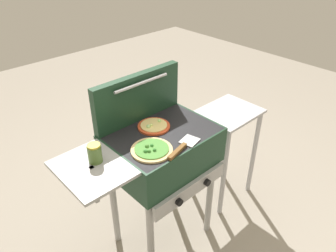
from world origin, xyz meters
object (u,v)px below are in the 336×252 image
object	(u,v)px
pizza_veggie	(152,150)
spatula	(183,147)
grill	(161,153)
prep_table	(226,137)
pizza_cheese	(154,126)
sauce_jar	(95,153)

from	to	relation	value
pizza_veggie	spatula	distance (m)	0.17
pizza_veggie	grill	bearing A→B (deg)	32.64
grill	prep_table	xyz separation A→B (m)	(0.67, 0.00, -0.20)
grill	pizza_veggie	xyz separation A→B (m)	(-0.15, -0.10, 0.15)
prep_table	pizza_cheese	bearing A→B (deg)	173.74
grill	sauce_jar	distance (m)	0.47
grill	sauce_jar	xyz separation A→B (m)	(-0.42, 0.03, 0.20)
pizza_cheese	spatula	bearing A→B (deg)	-95.56
grill	pizza_veggie	bearing A→B (deg)	-147.36
prep_table	grill	bearing A→B (deg)	-179.63
pizza_cheese	sauce_jar	world-z (taller)	sauce_jar
sauce_jar	spatula	bearing A→B (deg)	-28.53
pizza_cheese	sauce_jar	xyz separation A→B (m)	(-0.44, -0.05, 0.04)
prep_table	spatula	bearing A→B (deg)	-163.92
pizza_veggie	sauce_jar	bearing A→B (deg)	154.45
pizza_cheese	sauce_jar	distance (m)	0.44
grill	spatula	xyz separation A→B (m)	(-0.01, -0.19, 0.15)
pizza_cheese	prep_table	bearing A→B (deg)	-6.26
spatula	prep_table	world-z (taller)	spatula
grill	pizza_cheese	distance (m)	0.17
sauce_jar	prep_table	xyz separation A→B (m)	(1.10, -0.03, -0.39)
pizza_cheese	prep_table	distance (m)	0.75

